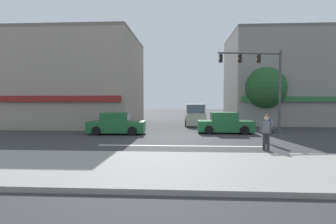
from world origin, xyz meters
TOP-DOWN VIEW (x-y plane):
  - ground_plane at (0.00, 0.00)m, footprint 120.00×120.00m
  - lane_marking_stripe at (0.00, -3.50)m, footprint 9.00×0.24m
  - sidewalk_curb at (0.00, -8.50)m, footprint 40.00×5.00m
  - building_left_block at (-10.99, 8.00)m, footprint 13.01×9.91m
  - building_right_corner at (11.55, 11.40)m, footprint 12.69×8.75m
  - street_tree at (7.79, 7.33)m, footprint 3.84×3.84m
  - utility_pole_near_left at (-8.21, 4.91)m, footprint 1.40×0.22m
  - utility_pole_far_right at (7.17, 7.31)m, footprint 1.40×0.22m
  - traffic_light_mast at (6.13, 2.40)m, footprint 4.85×0.90m
  - sedan_crossing_center at (3.31, 2.33)m, footprint 4.12×1.92m
  - sedan_crossing_leftbound at (-4.73, 1.31)m, footprint 4.18×2.03m
  - van_waiting_far at (1.39, 8.77)m, footprint 2.11×4.64m
  - pedestrian_foreground_with_bag at (4.25, -4.62)m, footprint 0.65×0.50m
  - pedestrian_mid_crossing at (4.98, -2.34)m, footprint 0.35×0.53m

SIDE VIEW (x-z plane):
  - ground_plane at x=0.00m, z-range 0.00..0.00m
  - lane_marking_stripe at x=0.00m, z-range 0.00..0.01m
  - sidewalk_curb at x=0.00m, z-range 0.00..0.16m
  - sedan_crossing_center at x=3.31m, z-range -0.08..1.50m
  - sedan_crossing_leftbound at x=-4.73m, z-range -0.08..1.50m
  - pedestrian_mid_crossing at x=4.98m, z-range 0.11..1.78m
  - pedestrian_foreground_with_bag at x=4.25m, z-range 0.12..1.79m
  - van_waiting_far at x=1.39m, z-range -0.05..2.06m
  - street_tree at x=7.79m, z-range 0.85..6.43m
  - utility_pole_near_left at x=-8.21m, z-range 0.15..8.08m
  - utility_pole_far_right at x=7.17m, z-range 0.15..8.21m
  - traffic_light_mast at x=6.13m, z-range 1.20..7.40m
  - building_left_block at x=-10.99m, z-range 0.00..8.74m
  - building_right_corner at x=11.55m, z-range 0.00..9.52m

